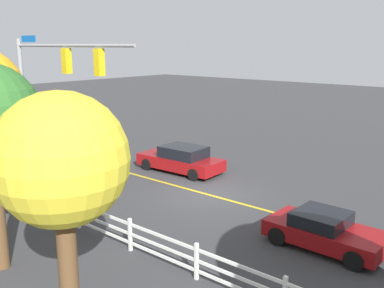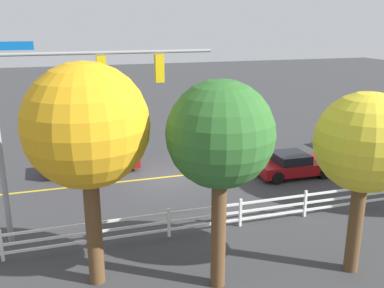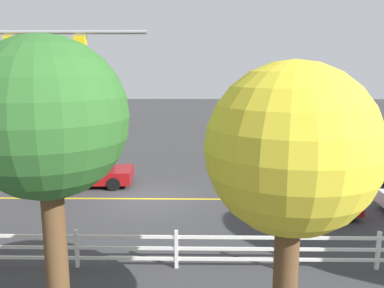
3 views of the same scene
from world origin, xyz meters
TOP-DOWN VIEW (x-y plane):
  - ground_plane at (0.00, 0.00)m, footprint 120.00×120.00m
  - lane_center_stripe at (-4.00, 0.00)m, footprint 28.00×0.16m
  - signal_assembly at (4.67, 4.87)m, footprint 7.73×0.38m
  - car_1 at (3.44, -2.03)m, footprint 4.86×2.20m
  - car_3 at (-6.41, 1.70)m, footprint 3.97×2.04m
  - white_rail_fence at (-3.00, 6.14)m, footprint 26.10×0.10m
  - tree_3 at (-3.79, 10.01)m, footprint 3.04×3.04m

SIDE VIEW (x-z plane):
  - ground_plane at x=0.00m, z-range 0.00..0.00m
  - lane_center_stripe at x=-4.00m, z-range 0.00..0.01m
  - car_3 at x=-6.41m, z-range -0.02..1.22m
  - white_rail_fence at x=-3.00m, z-range 0.03..1.18m
  - car_1 at x=3.44m, z-range -0.02..1.41m
  - tree_3 at x=-3.79m, z-range 1.34..7.19m
  - signal_assembly at x=4.67m, z-range 1.47..8.63m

